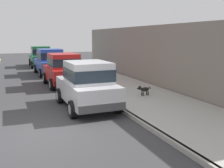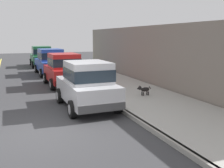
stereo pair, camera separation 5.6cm
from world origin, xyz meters
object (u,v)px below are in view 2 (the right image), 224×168
(car_blue_sedan, at_px, (51,61))
(car_green_sedan, at_px, (41,56))
(car_red_hatchback, at_px, (64,69))
(dog_black, at_px, (144,89))
(car_silver_hatchback, at_px, (87,84))

(car_blue_sedan, xyz_separation_m, car_green_sedan, (0.01, 5.84, 0.00))
(car_red_hatchback, bearing_deg, dog_black, -58.12)
(car_red_hatchback, height_order, car_blue_sedan, car_blue_sedan)
(car_red_hatchback, relative_size, dog_black, 5.07)
(car_silver_hatchback, xyz_separation_m, car_green_sedan, (0.11, 16.00, 0.01))
(car_green_sedan, bearing_deg, car_silver_hatchback, -90.39)
(car_green_sedan, bearing_deg, dog_black, -79.68)
(car_red_hatchback, distance_m, car_green_sedan, 10.84)
(car_blue_sedan, height_order, car_green_sedan, same)
(car_red_hatchback, relative_size, car_blue_sedan, 0.82)
(car_blue_sedan, relative_size, car_green_sedan, 1.01)
(dog_black, bearing_deg, car_green_sedan, 100.32)
(car_green_sedan, relative_size, dog_black, 6.12)
(car_silver_hatchback, relative_size, car_blue_sedan, 0.82)
(car_blue_sedan, bearing_deg, dog_black, -73.58)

